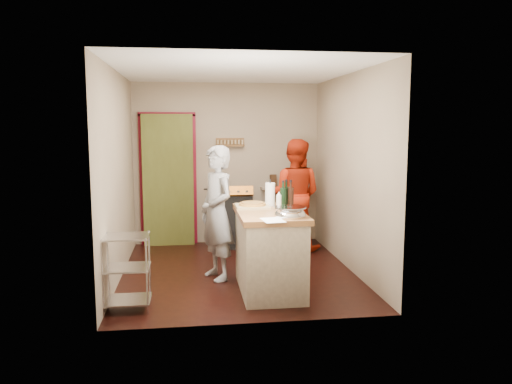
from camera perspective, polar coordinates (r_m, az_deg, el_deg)
The scene contains 10 objects.
floor at distance 6.69m, azimuth -2.09°, elevation -9.08°, with size 3.50×3.50×0.00m, color black.
back_wall at distance 8.20m, azimuth -7.81°, elevation 2.02°, with size 3.00×0.44×2.60m.
left_wall at distance 6.47m, azimuth -15.50°, elevation 1.84°, with size 0.04×3.50×2.60m, color gray.
right_wall at distance 6.75m, azimuth 10.65°, elevation 2.21°, with size 0.04×3.50×2.60m, color gray.
ceiling at distance 6.44m, azimuth -2.21°, elevation 13.76°, with size 3.00×3.50×0.02m, color white.
stove at distance 7.96m, azimuth -2.76°, elevation -3.04°, with size 0.60×0.63×1.00m.
wire_shelving at distance 5.42m, azimuth -14.57°, elevation -8.48°, with size 0.48×0.40×0.80m.
island at distance 5.82m, azimuth 1.59°, elevation -6.53°, with size 0.74×1.35×1.25m.
person_stripe at distance 6.23m, azimuth -4.50°, elevation -2.40°, with size 0.61×0.40×1.68m, color silver.
person_red at distance 7.75m, azimuth 4.44°, elevation -0.29°, with size 0.83×0.65×1.72m, color #B1230B.
Camera 1 is at (-0.62, -6.38, 1.92)m, focal length 35.00 mm.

